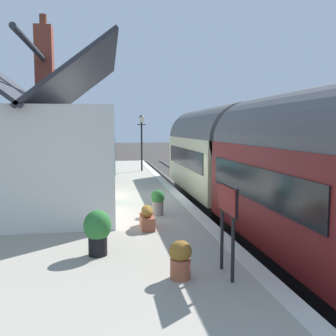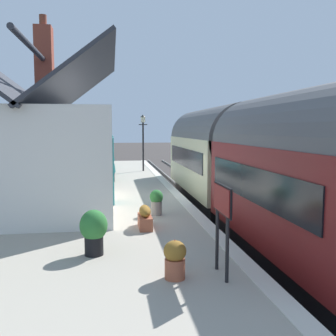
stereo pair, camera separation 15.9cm
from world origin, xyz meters
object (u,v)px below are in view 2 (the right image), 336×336
Objects in this scene: station_sign_board at (222,207)px; lamp_post_platform at (143,131)px; planter_bench_right at (175,259)px; planter_corner_building at (94,230)px; bench_by_lamp at (112,160)px; planter_bench_left at (156,201)px; bench_mid_platform at (111,166)px; planter_under_sign at (145,217)px; station_building at (42,155)px; train at (244,163)px; bench_platform_end at (112,171)px; planter_by_door at (87,168)px.

lamp_post_platform is at bearing -0.02° from station_sign_board.
planter_corner_building reaches higher than planter_bench_right.
planter_bench_left is at bearing -174.85° from bench_by_lamp.
bench_mid_platform is 1.69× the size of planter_under_sign.
bench_by_lamp is at bearing 3.15° from planter_bench_right.
bench_mid_platform is 0.99× the size of bench_by_lamp.
station_sign_board is at bearing -174.42° from bench_by_lamp.
station_building is 7.18m from planter_bench_right.
station_building is (-0.25, 6.69, 0.37)m from train.
planter_corner_building reaches higher than bench_platform_end.
train is 19.21× the size of planter_under_sign.
station_sign_board is (-3.31, -1.03, 0.91)m from planter_under_sign.
bench_platform_end is (6.24, -2.13, -1.21)m from station_building.
bench_platform_end is 0.90× the size of station_sign_board.
bench_by_lamp is at bearing 3.04° from planter_under_sign.
station_building is at bearing 158.63° from lamp_post_platform.
station_building is at bearing 92.17° from train.
bench_mid_platform is at bearing 127.60° from lamp_post_platform.
station_building reaches higher than planter_corner_building.
planter_bench_right is 0.43× the size of station_sign_board.
station_building is 3.97m from planter_bench_left.
planter_bench_right is at bearing -175.20° from bench_platform_end.
planter_by_door is at bearing 4.22° from planter_corner_building.
station_sign_board reaches higher than planter_by_door.
station_building is 7.21× the size of planter_by_door.
station_sign_board is at bearing -173.11° from planter_bench_left.
bench_by_lamp is 1.71× the size of planter_under_sign.
planter_by_door is (7.47, -0.88, -1.18)m from station_building.
planter_corner_building is (-4.87, -1.79, -1.17)m from station_building.
planter_under_sign is 1.22× the size of planter_bench_right.
bench_by_lamp is 19.19m from station_sign_board.
planter_by_door is at bearing -6.73° from station_building.
planter_under_sign is at bearing -176.96° from bench_by_lamp.
train reaches higher than planter_bench_left.
planter_by_door is at bearing 9.51° from planter_bench_right.
lamp_post_platform reaches higher than station_sign_board.
planter_corner_building reaches higher than bench_by_lamp.
bench_platform_end is at bearing -18.86° from station_building.
bench_mid_platform is at bearing 0.40° from bench_platform_end.
planter_bench_right is at bearing 177.08° from planter_bench_left.
bench_by_lamp is 17.69m from planter_corner_building.
planter_by_door is (7.21, 5.81, -0.82)m from train.
bench_by_lamp is at bearing 5.58° from station_sign_board.
bench_platform_end is at bearing 5.20° from planter_under_sign.
bench_platform_end is (5.99, 4.56, -0.84)m from train.
planter_corner_building is 0.27× the size of lamp_post_platform.
train is 6.71m from station_building.
bench_by_lamp is 0.43× the size of lamp_post_platform.
planter_bench_right is at bearing -176.31° from planter_under_sign.
bench_mid_platform reaches higher than planter_bench_right.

